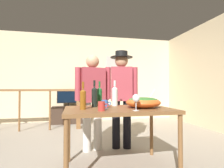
# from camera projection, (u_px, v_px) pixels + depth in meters

# --- Properties ---
(ground_plane) EXTENTS (7.81, 7.81, 0.00)m
(ground_plane) POSITION_uv_depth(u_px,v_px,m) (88.00, 156.00, 2.55)
(ground_plane) COLOR #9E9384
(back_wall) EXTENTS (6.01, 0.10, 2.61)m
(back_wall) POSITION_uv_depth(u_px,v_px,m) (81.00, 78.00, 5.44)
(back_wall) COLOR beige
(back_wall) RESTS_ON ground_plane
(side_wall_right) EXTENTS (0.10, 4.39, 2.61)m
(side_wall_right) POSITION_uv_depth(u_px,v_px,m) (216.00, 74.00, 4.07)
(side_wall_right) COLOR beige
(side_wall_right) RESTS_ON ground_plane
(framed_picture) EXTENTS (0.55, 0.03, 0.43)m
(framed_picture) POSITION_uv_depth(u_px,v_px,m) (115.00, 63.00, 5.61)
(framed_picture) COLOR #B4A8A1
(stair_railing) EXTENTS (2.75, 0.10, 1.02)m
(stair_railing) POSITION_uv_depth(u_px,v_px,m) (41.00, 103.00, 4.15)
(stair_railing) COLOR brown
(stair_railing) RESTS_ON ground_plane
(tv_console) EXTENTS (0.90, 0.40, 0.47)m
(tv_console) POSITION_uv_depth(u_px,v_px,m) (69.00, 115.00, 5.00)
(tv_console) COLOR #38281E
(tv_console) RESTS_ON ground_plane
(flat_screen_tv) EXTENTS (0.63, 0.12, 0.44)m
(flat_screen_tv) POSITION_uv_depth(u_px,v_px,m) (69.00, 97.00, 4.98)
(flat_screen_tv) COLOR black
(flat_screen_tv) RESTS_ON tv_console
(serving_table) EXTENTS (1.28, 0.81, 0.74)m
(serving_table) POSITION_uv_depth(u_px,v_px,m) (118.00, 114.00, 2.15)
(serving_table) COLOR brown
(serving_table) RESTS_ON ground_plane
(salad_bowl) EXTENTS (0.43, 0.43, 0.23)m
(salad_bowl) POSITION_uv_depth(u_px,v_px,m) (143.00, 102.00, 2.20)
(salad_bowl) COLOR #DB5B23
(salad_bowl) RESTS_ON serving_table
(wine_glass) EXTENTS (0.08, 0.08, 0.18)m
(wine_glass) POSITION_uv_depth(u_px,v_px,m) (136.00, 99.00, 1.92)
(wine_glass) COLOR silver
(wine_glass) RESTS_ON serving_table
(wine_bottle_green) EXTENTS (0.07, 0.07, 0.34)m
(wine_bottle_green) POSITION_uv_depth(u_px,v_px,m) (100.00, 96.00, 2.44)
(wine_bottle_green) COLOR #1E5628
(wine_bottle_green) RESTS_ON serving_table
(wine_bottle_dark) EXTENTS (0.07, 0.07, 0.35)m
(wine_bottle_dark) POSITION_uv_depth(u_px,v_px,m) (94.00, 96.00, 2.28)
(wine_bottle_dark) COLOR black
(wine_bottle_dark) RESTS_ON serving_table
(wine_bottle_clear) EXTENTS (0.08, 0.08, 0.35)m
(wine_bottle_clear) POSITION_uv_depth(u_px,v_px,m) (115.00, 95.00, 2.43)
(wine_bottle_clear) COLOR silver
(wine_bottle_clear) RESTS_ON serving_table
(wine_bottle_amber) EXTENTS (0.07, 0.07, 0.32)m
(wine_bottle_amber) POSITION_uv_depth(u_px,v_px,m) (83.00, 98.00, 2.02)
(wine_bottle_amber) COLOR brown
(wine_bottle_amber) RESTS_ON serving_table
(mug_red) EXTENTS (0.11, 0.08, 0.10)m
(mug_red) POSITION_uv_depth(u_px,v_px,m) (102.00, 106.00, 1.89)
(mug_red) COLOR #B7332D
(mug_red) RESTS_ON serving_table
(mug_blue) EXTENTS (0.12, 0.08, 0.10)m
(mug_blue) POSITION_uv_depth(u_px,v_px,m) (105.00, 104.00, 2.17)
(mug_blue) COLOR #3866B2
(mug_blue) RESTS_ON serving_table
(person_standing_left) EXTENTS (0.55, 0.30, 1.52)m
(person_standing_left) POSITION_uv_depth(u_px,v_px,m) (92.00, 94.00, 2.83)
(person_standing_left) COLOR beige
(person_standing_left) RESTS_ON ground_plane
(person_standing_right) EXTENTS (0.53, 0.37, 1.60)m
(person_standing_right) POSITION_uv_depth(u_px,v_px,m) (121.00, 91.00, 2.93)
(person_standing_right) COLOR black
(person_standing_right) RESTS_ON ground_plane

